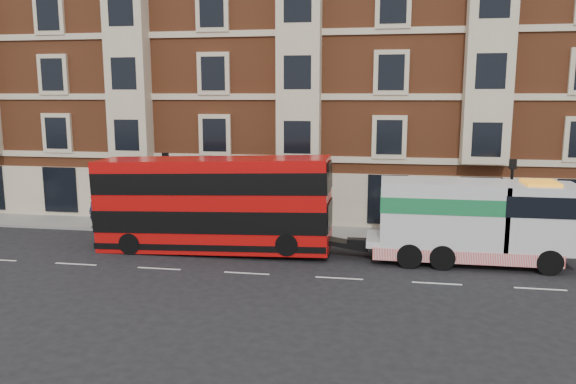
{
  "coord_description": "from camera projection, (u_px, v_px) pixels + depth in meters",
  "views": [
    {
      "loc": [
        5.62,
        -22.66,
        7.64
      ],
      "look_at": [
        1.14,
        4.0,
        2.92
      ],
      "focal_mm": 35.0,
      "sensor_mm": 36.0,
      "label": 1
    }
  ],
  "objects": [
    {
      "name": "sidewalk",
      "position": [
        278.0,
        231.0,
        31.52
      ],
      "size": [
        90.0,
        3.0,
        0.15
      ],
      "primitive_type": "cube",
      "color": "slate",
      "rests_on": "ground"
    },
    {
      "name": "tow_truck",
      "position": [
        470.0,
        220.0,
        25.34
      ],
      "size": [
        9.11,
        2.69,
        3.79
      ],
      "color": "silver",
      "rests_on": "ground"
    },
    {
      "name": "pedestrian",
      "position": [
        94.0,
        211.0,
        31.73
      ],
      "size": [
        0.81,
        0.7,
        1.89
      ],
      "primitive_type": "imported",
      "rotation": [
        0.0,
        0.0,
        -0.43
      ],
      "color": "#1B1A34",
      "rests_on": "sidewalk"
    },
    {
      "name": "ground",
      "position": [
        247.0,
        273.0,
        24.25
      ],
      "size": [
        120.0,
        120.0,
        0.0
      ],
      "primitive_type": "plane",
      "color": "black",
      "rests_on": "ground"
    },
    {
      "name": "victorian_terrace",
      "position": [
        306.0,
        57.0,
        37.0
      ],
      "size": [
        45.0,
        12.0,
        20.4
      ],
      "color": "brown",
      "rests_on": "ground"
    },
    {
      "name": "lamp_post_west",
      "position": [
        167.0,
        186.0,
        30.79
      ],
      "size": [
        0.35,
        0.15,
        4.35
      ],
      "color": "black",
      "rests_on": "sidewalk"
    },
    {
      "name": "double_decker_bus",
      "position": [
        213.0,
        203.0,
        27.24
      ],
      "size": [
        11.37,
        2.61,
        4.6
      ],
      "color": "#B80B0A",
      "rests_on": "ground"
    },
    {
      "name": "lamp_post_east",
      "position": [
        511.0,
        195.0,
        27.85
      ],
      "size": [
        0.35,
        0.15,
        4.35
      ],
      "color": "black",
      "rests_on": "sidewalk"
    }
  ]
}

